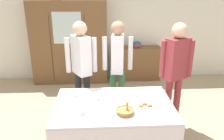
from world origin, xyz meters
TOP-DOWN VIEW (x-y plane):
  - ground_plane at (0.00, 0.00)m, footprint 12.00×12.00m
  - back_wall at (0.00, 2.65)m, footprint 6.40×0.10m
  - dining_table at (0.00, -0.24)m, footprint 1.63×1.08m
  - wall_cabinet at (-0.90, 2.35)m, footprint 1.77×0.46m
  - bookshelf_low at (0.73, 2.41)m, footprint 1.18×0.35m
  - book_stack at (0.73, 2.40)m, footprint 0.18×0.22m
  - tea_cup_mid_left at (-0.56, 0.05)m, footprint 0.13×0.13m
  - tea_cup_back_edge at (-0.23, -0.07)m, footprint 0.13×0.13m
  - tea_cup_far_left at (-0.41, -0.45)m, footprint 0.13×0.13m
  - bread_basket at (0.13, -0.45)m, footprint 0.24×0.24m
  - pastry_plate at (0.42, -0.32)m, footprint 0.28×0.28m
  - spoon_front_edge at (-0.57, -0.38)m, footprint 0.12×0.02m
  - spoon_center at (0.14, 0.13)m, footprint 0.12×0.02m
  - person_behind_table_left at (0.13, 0.74)m, footprint 0.52×0.38m
  - person_beside_shelf at (1.01, 0.33)m, footprint 0.52×0.34m
  - person_behind_table_right at (-0.49, 0.63)m, footprint 0.52×0.41m

SIDE VIEW (x-z plane):
  - ground_plane at x=0.00m, z-range 0.00..0.00m
  - bookshelf_low at x=0.73m, z-range 0.00..0.84m
  - dining_table at x=0.00m, z-range 0.27..0.99m
  - spoon_front_edge at x=-0.57m, z-range 0.72..0.73m
  - spoon_center at x=0.14m, z-range 0.72..0.73m
  - pastry_plate at x=0.42m, z-range 0.71..0.76m
  - tea_cup_far_left at x=-0.41m, z-range 0.72..0.78m
  - tea_cup_mid_left at x=-0.56m, z-range 0.72..0.78m
  - tea_cup_back_edge at x=-0.23m, z-range 0.72..0.78m
  - bread_basket at x=0.13m, z-range 0.68..0.84m
  - book_stack at x=0.73m, z-range 0.84..0.96m
  - wall_cabinet at x=-0.90m, z-range 0.00..1.97m
  - person_behind_table_left at x=0.13m, z-range 0.19..1.91m
  - person_behind_table_right at x=-0.49m, z-range 0.20..1.93m
  - person_beside_shelf at x=1.01m, z-range 0.20..1.95m
  - back_wall at x=0.00m, z-range 0.00..2.70m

